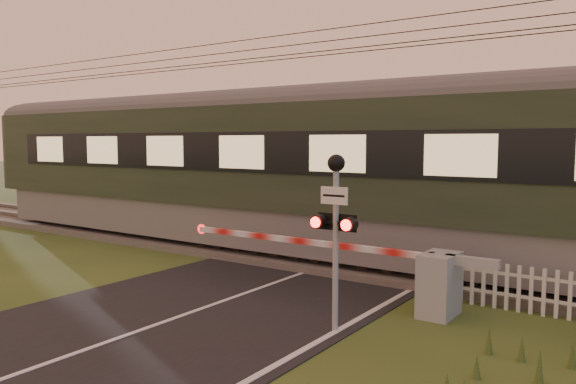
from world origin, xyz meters
The scene contains 7 objects.
ground centered at (0.00, 0.00, 0.00)m, with size 160.00×160.00×0.00m, color #31451A.
road centered at (0.02, -0.23, 0.01)m, with size 6.00×140.00×0.03m.
track_bed centered at (0.00, 6.50, 0.07)m, with size 140.00×3.40×0.39m.
overhead_wires centered at (0.00, 6.50, 5.72)m, with size 120.00×0.62×0.62m.
boom_gate centered at (3.52, 3.53, 0.65)m, with size 7.10×0.90×1.20m.
crossing_signal centered at (2.69, 1.71, 2.06)m, with size 0.76×0.34×2.99m.
picket_fence centered at (4.78, 4.60, 0.45)m, with size 2.82×0.07×0.89m.
Camera 1 is at (7.30, -6.34, 3.22)m, focal length 35.00 mm.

